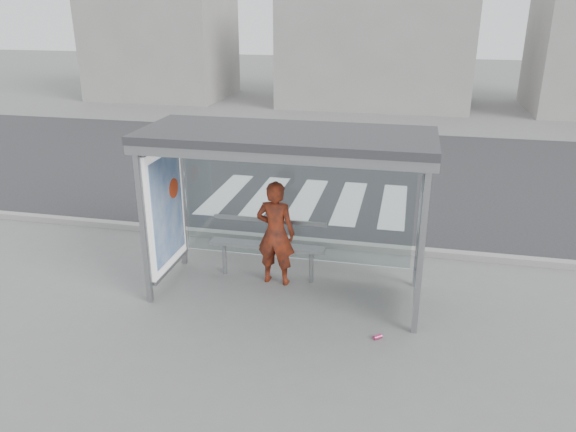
% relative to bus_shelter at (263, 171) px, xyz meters
% --- Properties ---
extents(ground, '(80.00, 80.00, 0.00)m').
position_rel_bus_shelter_xyz_m(ground, '(0.37, -0.06, -1.98)').
color(ground, slate).
rests_on(ground, ground).
extents(road, '(30.00, 10.00, 0.01)m').
position_rel_bus_shelter_xyz_m(road, '(0.37, 6.94, -1.98)').
color(road, '#272729').
rests_on(road, ground).
extents(curb, '(30.00, 0.18, 0.12)m').
position_rel_bus_shelter_xyz_m(curb, '(0.37, 1.89, -1.92)').
color(curb, gray).
rests_on(curb, ground).
extents(crosswalk, '(4.55, 3.00, 0.00)m').
position_rel_bus_shelter_xyz_m(crosswalk, '(-0.13, 4.44, -1.98)').
color(crosswalk, silver).
rests_on(crosswalk, ground).
extents(bus_shelter, '(4.25, 1.65, 2.62)m').
position_rel_bus_shelter_xyz_m(bus_shelter, '(0.00, 0.00, 0.00)').
color(bus_shelter, gray).
rests_on(bus_shelter, ground).
extents(building_left, '(6.00, 5.00, 6.00)m').
position_rel_bus_shelter_xyz_m(building_left, '(-9.63, 17.94, 1.02)').
color(building_left, gray).
rests_on(building_left, ground).
extents(building_center, '(8.00, 5.00, 5.00)m').
position_rel_bus_shelter_xyz_m(building_center, '(0.37, 17.94, 0.52)').
color(building_center, gray).
rests_on(building_center, ground).
extents(person, '(0.66, 0.46, 1.75)m').
position_rel_bus_shelter_xyz_m(person, '(0.12, 0.29, -1.11)').
color(person, orange).
rests_on(person, ground).
extents(bench, '(1.92, 0.33, 0.99)m').
position_rel_bus_shelter_xyz_m(bench, '(-0.06, 0.44, -1.40)').
color(bench, gray).
rests_on(bench, ground).
extents(soda_can, '(0.13, 0.13, 0.07)m').
position_rel_bus_shelter_xyz_m(soda_can, '(1.88, -1.05, -1.95)').
color(soda_can, '#EB4583').
rests_on(soda_can, ground).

